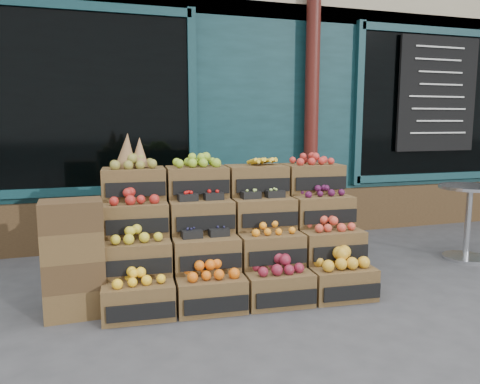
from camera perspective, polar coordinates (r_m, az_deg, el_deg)
name	(u,v)px	position (r m, az deg, el deg)	size (l,w,h in m)	color
ground	(287,300)	(4.13, 5.73, -13.02)	(60.00, 60.00, 0.00)	#3E3E40
shop_facade	(177,73)	(8.81, -7.65, 14.22)	(12.00, 6.24, 4.80)	#103439
crate_display	(232,241)	(4.29, -1.01, -6.00)	(2.34, 1.26, 1.42)	brown
spare_crates	(73,259)	(3.90, -19.65, -7.65)	(0.47, 0.34, 0.92)	brown
bistro_table	(468,214)	(5.74, 26.08, -2.37)	(0.66, 0.66, 0.83)	#B5B8BD
shopkeeper	(114,157)	(6.50, -15.10, 4.14)	(0.76, 0.50, 2.10)	#1D6620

